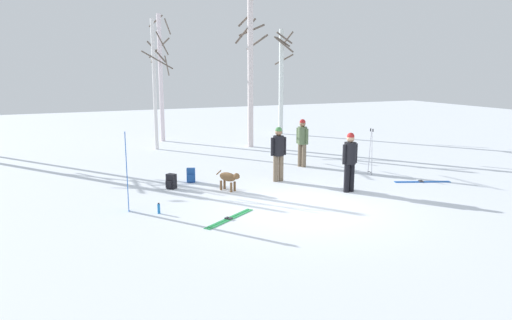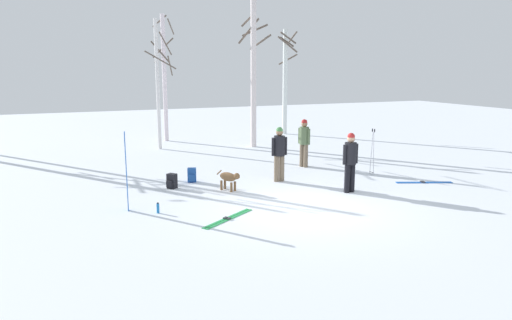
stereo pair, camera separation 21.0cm
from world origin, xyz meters
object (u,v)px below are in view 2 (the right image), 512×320
backpack_1 (192,175)px  birch_tree_3 (159,81)px  ski_pair_lying_0 (228,218)px  ski_pair_lying_1 (424,182)px  dog (229,178)px  ski_pair_planted_0 (126,172)px  person_0 (350,159)px  backpack_0 (172,181)px  water_bottle_0 (158,208)px  birch_tree_6 (285,79)px  ski_poles_0 (373,150)px  person_1 (279,150)px  birch_tree_4 (164,76)px  person_2 (304,140)px  birch_tree_5 (253,64)px

backpack_1 → birch_tree_3: birch_tree_3 is taller
ski_pair_lying_0 → ski_pair_lying_1: bearing=8.8°
dog → ski_pair_planted_0: bearing=-163.3°
person_0 → backpack_0: size_ratio=3.90×
water_bottle_0 → birch_tree_6: (9.17, 11.58, 2.79)m
ski_poles_0 → water_bottle_0: size_ratio=5.73×
person_0 → ski_poles_0: 2.62m
birch_tree_3 → birch_tree_6: bearing=17.5°
person_1 → water_bottle_0: (-4.19, -1.88, -0.85)m
ski_pair_lying_1 → birch_tree_4: bearing=115.2°
person_0 → backpack_1: 4.90m
person_1 → person_2: size_ratio=1.00×
backpack_0 → birch_tree_5: (5.13, 6.06, 3.44)m
person_2 → backpack_0: size_ratio=3.90×
birch_tree_6 → dog: bearing=-123.7°
person_0 → backpack_0: bearing=152.2°
water_bottle_0 → person_1: bearing=24.1°
birch_tree_6 → ski_pair_planted_0: bearing=-131.5°
ski_pair_lying_1 → backpack_1: (-6.61, 2.90, 0.20)m
person_1 → water_bottle_0: bearing=-155.9°
person_0 → backpack_0: person_0 is taller
birch_tree_4 → birch_tree_5: size_ratio=0.84×
birch_tree_4 → birch_tree_6: (6.39, -0.02, -0.18)m
dog → birch_tree_3: (-0.30, 7.97, 2.53)m
birch_tree_6 → birch_tree_4: bearing=179.8°
backpack_0 → birch_tree_6: birch_tree_6 is taller
backpack_0 → birch_tree_4: 9.92m
dog → birch_tree_5: birch_tree_5 is taller
birch_tree_6 → birch_tree_5: bearing=-134.3°
person_0 → person_1: same height
ski_pair_planted_0 → backpack_1: (2.29, 2.38, -0.78)m
backpack_1 → birch_tree_5: birch_tree_5 is taller
person_2 → ski_pair_lying_0: person_2 is taller
birch_tree_4 → birch_tree_6: 6.39m
ski_pair_planted_0 → birch_tree_4: size_ratio=0.34×
person_2 → backpack_1: (-4.32, -0.70, -0.77)m
person_2 → birch_tree_3: size_ratio=0.31×
person_1 → backpack_1: size_ratio=3.90×
person_1 → backpack_1: person_1 is taller
person_0 → birch_tree_4: birch_tree_4 is taller
ski_pair_planted_0 → birch_tree_6: 14.95m
backpack_1 → water_bottle_0: bearing=-120.0°
dog → birch_tree_3: 8.37m
person_2 → birch_tree_3: (-3.92, 5.80, 1.94)m
ski_poles_0 → birch_tree_4: size_ratio=0.26×
dog → birch_tree_6: birch_tree_6 is taller
ski_pair_lying_0 → birch_tree_6: birch_tree_6 is taller
person_0 → person_1: 2.36m
ski_pair_planted_0 → backpack_1: size_ratio=4.54×
backpack_0 → birch_tree_3: (1.16, 7.04, 2.71)m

